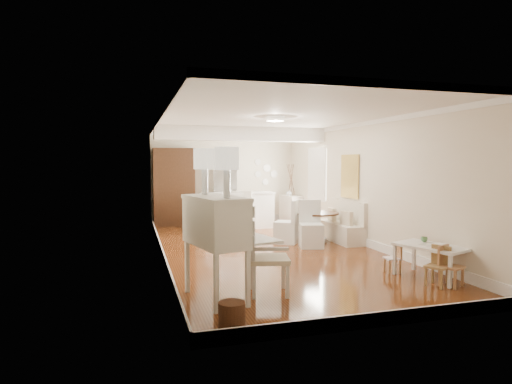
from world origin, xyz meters
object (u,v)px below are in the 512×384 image
breakfast_counter (238,210)px  bar_stool_right (243,211)px  kids_chair_c (451,266)px  sideboard (291,209)px  secretary_bureau (216,248)px  slip_chair_far (286,222)px  fridge (236,194)px  kids_chair_b (392,258)px  wicker_basket (232,316)px  kids_chair_a (437,266)px  dining_table (317,227)px  slip_chair_near (311,224)px  pantry_cabinet (174,187)px  bar_stool_left (230,211)px  kids_table (431,262)px  gustavian_armchair (269,258)px

breakfast_counter → bar_stool_right: (0.03, -0.46, 0.03)m
kids_chair_c → sideboard: size_ratio=0.72×
secretary_bureau → slip_chair_far: bearing=43.0°
fridge → kids_chair_b: bearing=-79.8°
wicker_basket → kids_chair_a: bearing=12.8°
dining_table → bar_stool_right: 2.44m
slip_chair_near → pantry_cabinet: bearing=136.1°
pantry_cabinet → sideboard: (3.59, -0.35, -0.73)m
kids_chair_b → slip_chair_near: (-0.47, 2.39, 0.27)m
wicker_basket → bar_stool_left: 6.96m
kids_table → dining_table: dining_table is taller
kids_chair_a → pantry_cabinet: (-3.26, 7.48, 0.84)m
wicker_basket → bar_stool_left: bearing=77.6°
breakfast_counter → pantry_cabinet: bearing=147.6°
kids_chair_b → dining_table: bearing=-171.3°
kids_chair_c → bar_stool_right: size_ratio=0.58×
wicker_basket → fridge: size_ratio=0.17×
gustavian_armchair → fridge: (1.21, 7.09, 0.38)m
kids_chair_a → sideboard: size_ratio=0.71×
kids_chair_c → fridge: 7.71m
wicker_basket → kids_chair_b: size_ratio=0.62×
kids_chair_b → bar_stool_right: bar_stool_right is taller
bar_stool_right → pantry_cabinet: 2.40m
bar_stool_right → pantry_cabinet: bearing=161.6°
kids_chair_c → slip_chair_far: size_ratio=0.62×
pantry_cabinet → wicker_basket: bearing=-90.9°
kids_chair_a → pantry_cabinet: bearing=176.5°
bar_stool_left → bar_stool_right: bearing=6.3°
kids_chair_b → slip_chair_far: 3.14m
pantry_cabinet → secretary_bureau: bearing=-90.8°
kids_chair_b → breakfast_counter: 5.68m
fridge → kids_table: bearing=-77.5°
dining_table → slip_chair_far: size_ratio=1.02×
slip_chair_near → bar_stool_right: bearing=122.4°
secretary_bureau → kids_table: bearing=-12.3°
fridge → dining_table: bearing=-72.9°
breakfast_counter → bar_stool_right: bar_stool_right is taller
slip_chair_far → sideboard: slip_chair_far is taller
kids_chair_a → bar_stool_right: (-1.52, 5.94, 0.23)m
slip_chair_far → fridge: (-0.35, 3.54, 0.39)m
kids_chair_a → fridge: (-1.36, 7.45, 0.59)m
breakfast_counter → bar_stool_right: size_ratio=1.88×
slip_chair_near → secretary_bureau: bearing=-118.2°
bar_stool_left → gustavian_armchair: bearing=-79.6°
bar_stool_left → pantry_cabinet: pantry_cabinet is taller
wicker_basket → kids_chair_c: (3.57, 0.69, 0.16)m
gustavian_armchair → pantry_cabinet: (-0.69, 7.12, 0.63)m
secretary_bureau → kids_chair_a: size_ratio=2.30×
gustavian_armchair → dining_table: bearing=-21.1°
gustavian_armchair → bar_stool_left: (0.68, 5.65, 0.02)m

